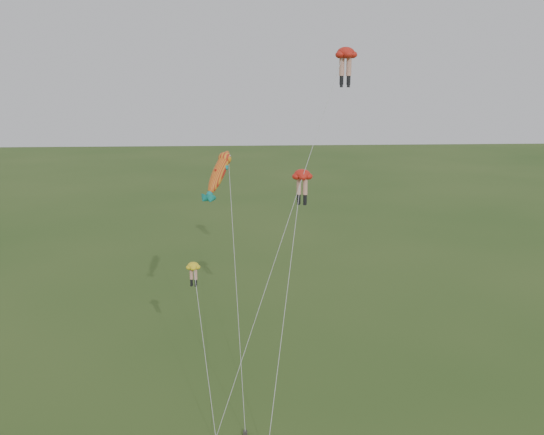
{
  "coord_description": "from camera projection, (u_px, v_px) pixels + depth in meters",
  "views": [
    {
      "loc": [
        -1.09,
        -33.21,
        21.76
      ],
      "look_at": [
        1.16,
        6.0,
        12.28
      ],
      "focal_mm": 40.0,
      "sensor_mm": 36.0,
      "label": 1
    }
  ],
  "objects": [
    {
      "name": "legs_kite_yellow",
      "position": [
        194.0,
        275.0,
        39.2
      ],
      "size": [
        2.23,
        6.69,
        9.73
      ],
      "rotation": [
        0.0,
        0.0,
        -0.25
      ],
      "color": "yellow",
      "rests_on": "ground"
    },
    {
      "name": "legs_kite_red_mid",
      "position": [
        302.0,
        181.0,
        39.3
      ],
      "size": [
        3.71,
        9.03,
        15.61
      ],
      "rotation": [
        0.0,
        0.0,
        -0.33
      ],
      "color": "red",
      "rests_on": "ground"
    },
    {
      "name": "fish_kite",
      "position": [
        219.0,
        173.0,
        38.58
      ],
      "size": [
        2.68,
        6.97,
        17.05
      ],
      "rotation": [
        0.77,
        0.0,
        -0.48
      ],
      "color": "orange",
      "rests_on": "ground"
    },
    {
      "name": "ground",
      "position": [
        259.0,
        433.0,
        37.4
      ],
      "size": [
        300.0,
        300.0,
        0.0
      ],
      "primitive_type": "plane",
      "color": "#2C4A1A",
      "rests_on": "ground"
    },
    {
      "name": "legs_kite_red_high",
      "position": [
        344.0,
        61.0,
        40.32
      ],
      "size": [
        9.9,
        10.35,
        23.38
      ],
      "rotation": [
        0.0,
        0.0,
        -0.13
      ],
      "color": "red",
      "rests_on": "ground"
    }
  ]
}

